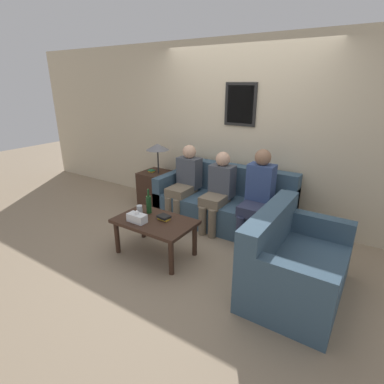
% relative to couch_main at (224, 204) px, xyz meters
% --- Properties ---
extents(ground_plane, '(16.00, 16.00, 0.00)m').
position_rel_couch_main_xyz_m(ground_plane, '(0.00, -0.50, -0.29)').
color(ground_plane, gray).
extents(wall_back, '(9.00, 0.08, 2.60)m').
position_rel_couch_main_xyz_m(wall_back, '(0.00, 0.44, 1.01)').
color(wall_back, beige).
rests_on(wall_back, ground_plane).
extents(couch_main, '(1.97, 0.83, 0.84)m').
position_rel_couch_main_xyz_m(couch_main, '(0.00, 0.00, 0.00)').
color(couch_main, '#385166').
rests_on(couch_main, ground_plane).
extents(couch_side, '(0.83, 1.24, 0.84)m').
position_rel_couch_main_xyz_m(couch_side, '(1.30, -1.04, 0.00)').
color(couch_side, '#385166').
rests_on(couch_side, ground_plane).
extents(coffee_table, '(0.95, 0.59, 0.46)m').
position_rel_couch_main_xyz_m(coffee_table, '(-0.29, -1.24, 0.09)').
color(coffee_table, '#382319').
rests_on(coffee_table, ground_plane).
extents(side_table_with_lamp, '(0.48, 0.48, 1.07)m').
position_rel_couch_main_xyz_m(side_table_with_lamp, '(-1.27, -0.02, 0.07)').
color(side_table_with_lamp, '#382319').
rests_on(side_table_with_lamp, ground_plane).
extents(wine_bottle, '(0.06, 0.06, 0.32)m').
position_rel_couch_main_xyz_m(wine_bottle, '(-0.48, -1.11, 0.28)').
color(wine_bottle, '#19421E').
rests_on(wine_bottle, coffee_table).
extents(drinking_glass, '(0.07, 0.07, 0.11)m').
position_rel_couch_main_xyz_m(drinking_glass, '(-0.57, -1.19, 0.21)').
color(drinking_glass, silver).
rests_on(drinking_glass, coffee_table).
extents(book_stack, '(0.16, 0.14, 0.05)m').
position_rel_couch_main_xyz_m(book_stack, '(-0.21, -1.16, 0.19)').
color(book_stack, gold).
rests_on(book_stack, coffee_table).
extents(tissue_box, '(0.23, 0.12, 0.15)m').
position_rel_couch_main_xyz_m(tissue_box, '(-0.43, -1.39, 0.21)').
color(tissue_box, silver).
rests_on(tissue_box, coffee_table).
extents(person_left, '(0.34, 0.61, 1.12)m').
position_rel_couch_main_xyz_m(person_left, '(-0.60, -0.14, 0.31)').
color(person_left, '#756651').
rests_on(person_left, ground_plane).
extents(person_middle, '(0.34, 0.57, 1.10)m').
position_rel_couch_main_xyz_m(person_middle, '(0.00, -0.20, 0.30)').
color(person_middle, '#756651').
rests_on(person_middle, ground_plane).
extents(person_right, '(0.34, 0.58, 1.21)m').
position_rel_couch_main_xyz_m(person_right, '(0.57, -0.19, 0.35)').
color(person_right, '#2D334C').
rests_on(person_right, ground_plane).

